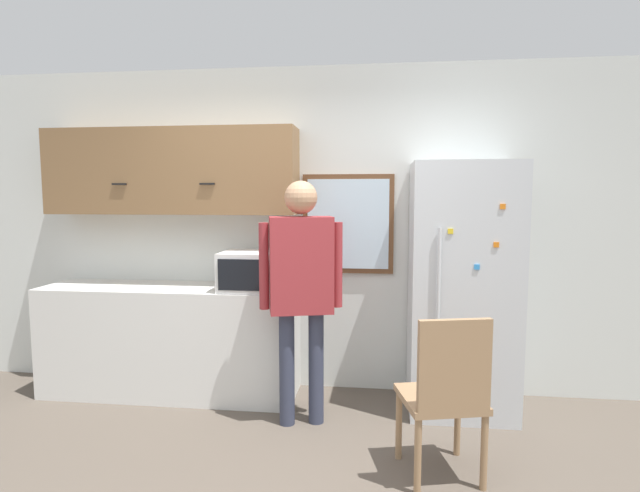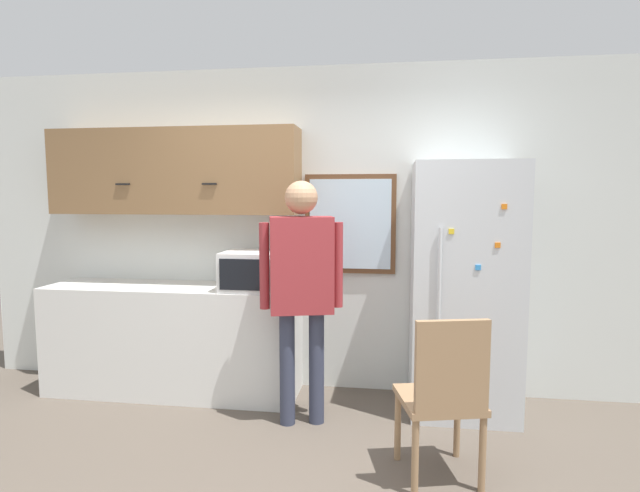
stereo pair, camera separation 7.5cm
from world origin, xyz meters
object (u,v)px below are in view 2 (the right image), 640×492
(microwave, at_px, (254,271))
(person, at_px, (302,277))
(refrigerator, at_px, (464,289))
(chair, at_px, (444,392))

(microwave, xyz_separation_m, person, (0.45, -0.36, 0.02))
(refrigerator, bearing_deg, chair, -103.17)
(person, height_order, refrigerator, refrigerator)
(microwave, distance_m, person, 0.58)
(microwave, bearing_deg, refrigerator, 0.81)
(microwave, relative_size, chair, 0.48)
(microwave, distance_m, refrigerator, 1.62)
(refrigerator, bearing_deg, person, -161.81)
(person, distance_m, chair, 1.25)
(microwave, height_order, person, person)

